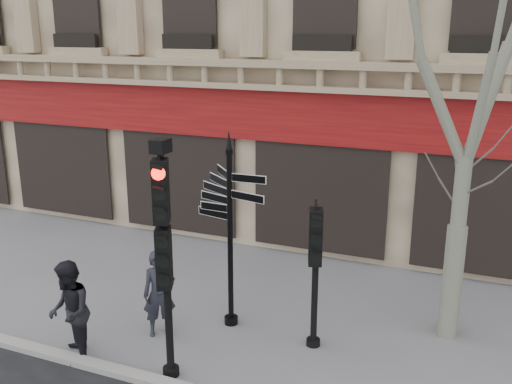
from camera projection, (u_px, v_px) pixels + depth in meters
ground at (240, 353)px, 10.30m from camera, size 80.00×80.00×0.00m
fingerpost at (230, 198)px, 10.63m from camera, size 2.13×2.13×3.89m
traffic_signal_main at (165, 233)px, 8.95m from camera, size 0.54×0.47×4.06m
traffic_signal_secondary at (316, 252)px, 10.06m from camera, size 0.53×0.45×2.66m
plane_tree at (481, 6)px, 9.26m from camera, size 3.22×3.22×8.55m
pedestrian_a at (159, 294)px, 10.73m from camera, size 0.74×0.69×1.69m
pedestrian_b at (69, 312)px, 9.87m from camera, size 1.11×1.14×1.85m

